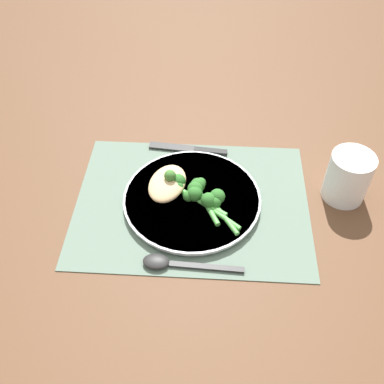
{
  "coord_description": "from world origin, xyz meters",
  "views": [
    {
      "loc": [
        0.04,
        -0.6,
        0.69
      ],
      "look_at": [
        0.0,
        0.0,
        0.03
      ],
      "focal_mm": 42.0,
      "sensor_mm": 36.0,
      "label": 1
    }
  ],
  "objects_px": {
    "plate": "(192,199)",
    "broccoli_stalk_rear": "(215,201)",
    "chicken_fillet": "(167,183)",
    "broccoli_stalk_left": "(200,189)",
    "broccoli_stalk_front": "(197,195)",
    "water_glass": "(348,177)",
    "spoon": "(169,263)",
    "broccoli_stalk_right": "(182,188)",
    "knife": "(189,149)"
  },
  "relations": [
    {
      "from": "plate",
      "to": "spoon",
      "type": "xyz_separation_m",
      "value": [
        -0.03,
        -0.15,
        -0.0
      ]
    },
    {
      "from": "plate",
      "to": "chicken_fillet",
      "type": "xyz_separation_m",
      "value": [
        -0.05,
        0.02,
        0.02
      ]
    },
    {
      "from": "broccoli_stalk_front",
      "to": "broccoli_stalk_rear",
      "type": "distance_m",
      "value": 0.04
    },
    {
      "from": "broccoli_stalk_rear",
      "to": "knife",
      "type": "xyz_separation_m",
      "value": [
        -0.06,
        0.18,
        -0.03
      ]
    },
    {
      "from": "chicken_fillet",
      "to": "broccoli_stalk_right",
      "type": "distance_m",
      "value": 0.03
    },
    {
      "from": "chicken_fillet",
      "to": "spoon",
      "type": "bearing_deg",
      "value": -84.05
    },
    {
      "from": "chicken_fillet",
      "to": "water_glass",
      "type": "bearing_deg",
      "value": 2.93
    },
    {
      "from": "broccoli_stalk_front",
      "to": "broccoli_stalk_rear",
      "type": "xyz_separation_m",
      "value": [
        0.04,
        -0.01,
        0.0
      ]
    },
    {
      "from": "broccoli_stalk_front",
      "to": "broccoli_stalk_rear",
      "type": "height_order",
      "value": "same"
    },
    {
      "from": "broccoli_stalk_right",
      "to": "water_glass",
      "type": "distance_m",
      "value": 0.33
    },
    {
      "from": "broccoli_stalk_front",
      "to": "spoon",
      "type": "xyz_separation_m",
      "value": [
        -0.04,
        -0.15,
        -0.02
      ]
    },
    {
      "from": "plate",
      "to": "broccoli_stalk_right",
      "type": "distance_m",
      "value": 0.03
    },
    {
      "from": "broccoli_stalk_right",
      "to": "spoon",
      "type": "xyz_separation_m",
      "value": [
        -0.01,
        -0.17,
        -0.02
      ]
    },
    {
      "from": "broccoli_stalk_front",
      "to": "knife",
      "type": "relative_size",
      "value": 0.65
    },
    {
      "from": "water_glass",
      "to": "spoon",
      "type": "bearing_deg",
      "value": -150.36
    },
    {
      "from": "plate",
      "to": "broccoli_stalk_rear",
      "type": "relative_size",
      "value": 2.76
    },
    {
      "from": "plate",
      "to": "chicken_fillet",
      "type": "height_order",
      "value": "chicken_fillet"
    },
    {
      "from": "broccoli_stalk_right",
      "to": "broccoli_stalk_rear",
      "type": "distance_m",
      "value": 0.07
    },
    {
      "from": "broccoli_stalk_right",
      "to": "knife",
      "type": "height_order",
      "value": "broccoli_stalk_right"
    },
    {
      "from": "water_glass",
      "to": "plate",
      "type": "bearing_deg",
      "value": -172.41
    },
    {
      "from": "chicken_fillet",
      "to": "water_glass",
      "type": "relative_size",
      "value": 1.16
    },
    {
      "from": "knife",
      "to": "water_glass",
      "type": "xyz_separation_m",
      "value": [
        0.32,
        -0.12,
        0.05
      ]
    },
    {
      "from": "spoon",
      "to": "broccoli_stalk_right",
      "type": "bearing_deg",
      "value": -1.59
    },
    {
      "from": "plate",
      "to": "knife",
      "type": "distance_m",
      "value": 0.16
    },
    {
      "from": "broccoli_stalk_right",
      "to": "broccoli_stalk_front",
      "type": "relative_size",
      "value": 1.08
    },
    {
      "from": "chicken_fillet",
      "to": "broccoli_stalk_left",
      "type": "relative_size",
      "value": 1.05
    },
    {
      "from": "broccoli_stalk_rear",
      "to": "chicken_fillet",
      "type": "bearing_deg",
      "value": 124.29
    },
    {
      "from": "plate",
      "to": "broccoli_stalk_rear",
      "type": "distance_m",
      "value": 0.05
    },
    {
      "from": "broccoli_stalk_front",
      "to": "water_glass",
      "type": "distance_m",
      "value": 0.3
    },
    {
      "from": "chicken_fillet",
      "to": "broccoli_stalk_front",
      "type": "distance_m",
      "value": 0.07
    },
    {
      "from": "chicken_fillet",
      "to": "broccoli_stalk_rear",
      "type": "bearing_deg",
      "value": -23.79
    },
    {
      "from": "spoon",
      "to": "water_glass",
      "type": "relative_size",
      "value": 1.76
    },
    {
      "from": "broccoli_stalk_rear",
      "to": "water_glass",
      "type": "bearing_deg",
      "value": -18.86
    },
    {
      "from": "broccoli_stalk_rear",
      "to": "spoon",
      "type": "bearing_deg",
      "value": -152.38
    },
    {
      "from": "plate",
      "to": "knife",
      "type": "height_order",
      "value": "plate"
    },
    {
      "from": "plate",
      "to": "broccoli_stalk_front",
      "type": "distance_m",
      "value": 0.02
    },
    {
      "from": "broccoli_stalk_rear",
      "to": "broccoli_stalk_front",
      "type": "bearing_deg",
      "value": 125.49
    },
    {
      "from": "chicken_fillet",
      "to": "broccoli_stalk_left",
      "type": "xyz_separation_m",
      "value": [
        0.07,
        -0.01,
        -0.0
      ]
    },
    {
      "from": "broccoli_stalk_left",
      "to": "chicken_fillet",
      "type": "bearing_deg",
      "value": 145.2
    },
    {
      "from": "plate",
      "to": "broccoli_stalk_front",
      "type": "height_order",
      "value": "broccoli_stalk_front"
    },
    {
      "from": "knife",
      "to": "water_glass",
      "type": "bearing_deg",
      "value": -104.43
    },
    {
      "from": "water_glass",
      "to": "broccoli_stalk_left",
      "type": "bearing_deg",
      "value": -174.18
    },
    {
      "from": "broccoli_stalk_left",
      "to": "knife",
      "type": "distance_m",
      "value": 0.15
    },
    {
      "from": "knife",
      "to": "broccoli_stalk_left",
      "type": "bearing_deg",
      "value": -162.27
    },
    {
      "from": "broccoli_stalk_rear",
      "to": "water_glass",
      "type": "distance_m",
      "value": 0.27
    },
    {
      "from": "broccoli_stalk_front",
      "to": "knife",
      "type": "height_order",
      "value": "broccoli_stalk_front"
    },
    {
      "from": "broccoli_stalk_rear",
      "to": "knife",
      "type": "distance_m",
      "value": 0.19
    },
    {
      "from": "chicken_fillet",
      "to": "spoon",
      "type": "relative_size",
      "value": 0.66
    },
    {
      "from": "plate",
      "to": "water_glass",
      "type": "xyz_separation_m",
      "value": [
        0.31,
        0.04,
        0.04
      ]
    },
    {
      "from": "spoon",
      "to": "plate",
      "type": "bearing_deg",
      "value": -9.72
    }
  ]
}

